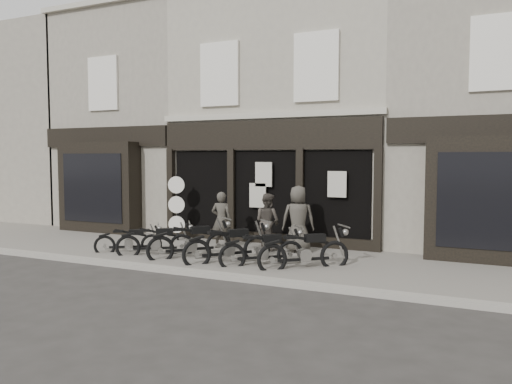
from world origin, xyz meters
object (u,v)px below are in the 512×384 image
at_px(motorcycle_5, 305,254).
at_px(man_centre, 268,221).
at_px(advert_sign_post, 177,210).
at_px(motorcycle_0, 129,243).
at_px(motorcycle_3, 229,249).
at_px(man_right, 298,219).
at_px(motorcycle_1, 156,244).
at_px(motorcycle_2, 191,245).
at_px(motorcycle_4, 263,253).
at_px(man_left, 221,220).

height_order(motorcycle_5, man_centre, man_centre).
xyz_separation_m(motorcycle_5, advert_sign_post, (-5.03, 2.07, 0.64)).
height_order(motorcycle_0, motorcycle_3, motorcycle_3).
relative_size(motorcycle_3, man_centre, 1.19).
relative_size(motorcycle_3, man_right, 1.03).
distance_m(motorcycle_5, man_centre, 2.54).
xyz_separation_m(motorcycle_1, man_centre, (2.49, 1.92, 0.53)).
relative_size(motorcycle_2, man_right, 1.03).
height_order(motorcycle_2, advert_sign_post, advert_sign_post).
xyz_separation_m(motorcycle_1, motorcycle_3, (2.24, -0.01, 0.05)).
bearing_deg(motorcycle_1, motorcycle_2, -27.99).
bearing_deg(motorcycle_2, man_centre, 2.86).
xyz_separation_m(motorcycle_0, motorcycle_4, (4.12, 0.01, 0.06)).
relative_size(motorcycle_1, motorcycle_3, 0.96).
xyz_separation_m(motorcycle_4, motorcycle_5, (1.06, 0.11, 0.03)).
distance_m(motorcycle_4, man_right, 2.03).
relative_size(motorcycle_1, man_left, 1.13).
bearing_deg(motorcycle_0, motorcycle_1, -36.52).
relative_size(man_left, man_centre, 1.01).
bearing_deg(motorcycle_0, advert_sign_post, 51.02).
height_order(motorcycle_2, man_centre, man_centre).
bearing_deg(advert_sign_post, man_centre, -20.61).
relative_size(motorcycle_4, man_right, 0.97).
xyz_separation_m(motorcycle_3, motorcycle_5, (1.99, 0.15, -0.01)).
height_order(motorcycle_1, man_left, man_left).
bearing_deg(motorcycle_2, motorcycle_5, -48.18).
xyz_separation_m(motorcycle_3, man_centre, (0.24, 1.93, 0.48)).
xyz_separation_m(motorcycle_0, motorcycle_1, (0.94, -0.03, 0.04)).
distance_m(motorcycle_3, motorcycle_4, 0.93).
height_order(motorcycle_4, man_left, man_left).
distance_m(man_right, advert_sign_post, 4.21).
bearing_deg(motorcycle_0, motorcycle_2, -32.63).
height_order(motorcycle_1, motorcycle_2, motorcycle_2).
height_order(motorcycle_2, man_left, man_left).
distance_m(man_centre, advert_sign_post, 3.29).
distance_m(motorcycle_3, man_left, 2.04).
relative_size(motorcycle_3, motorcycle_4, 1.06).
relative_size(motorcycle_0, man_left, 0.99).
relative_size(man_left, man_right, 0.88).
bearing_deg(motorcycle_2, advert_sign_post, 82.42).
xyz_separation_m(motorcycle_2, motorcycle_3, (1.19, -0.12, 0.01)).
height_order(motorcycle_3, man_left, man_left).
height_order(motorcycle_5, advert_sign_post, advert_sign_post).
xyz_separation_m(motorcycle_2, advert_sign_post, (-1.85, 2.10, 0.64)).
bearing_deg(motorcycle_1, man_right, -4.15).
relative_size(motorcycle_2, man_left, 1.17).
relative_size(motorcycle_2, motorcycle_3, 1.00).
xyz_separation_m(motorcycle_4, advert_sign_post, (-3.97, 2.18, 0.67)).
height_order(motorcycle_0, man_right, man_right).
bearing_deg(man_centre, motorcycle_4, 128.62).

